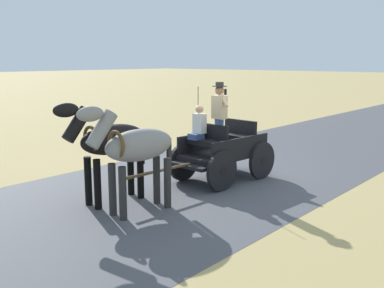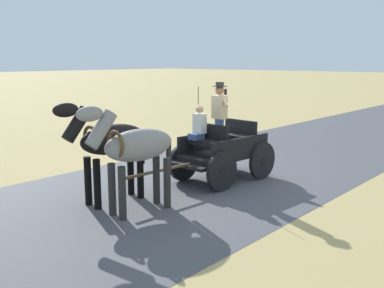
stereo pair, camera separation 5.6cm
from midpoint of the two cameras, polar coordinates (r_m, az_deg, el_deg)
The scene contains 5 objects.
ground_plane at distance 11.92m, azimuth 3.27°, elevation -3.97°, with size 200.00×200.00×0.00m, color tan.
road_surface at distance 11.92m, azimuth 3.27°, elevation -3.96°, with size 6.39×160.00×0.01m, color #4C4C51.
horse_drawn_carriage at distance 11.23m, azimuth 3.60°, elevation -0.62°, with size 1.58×4.52×2.50m.
horse_near_side at distance 8.79m, azimuth -7.48°, elevation -0.51°, with size 0.74×2.14×2.21m.
horse_off_side at distance 9.50m, azimuth -10.72°, elevation 0.24°, with size 0.70×2.14×2.21m.
Camera 1 is at (-7.05, 9.12, 3.03)m, focal length 41.66 mm.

